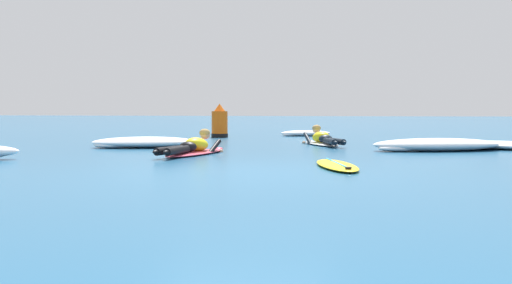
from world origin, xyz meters
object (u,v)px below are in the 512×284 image
object	(u,v)px
drifting_surfboard	(337,165)
channel_marker_buoy	(220,124)
surfer_far	(323,140)
surfer_near	(193,148)

from	to	relation	value
drifting_surfboard	channel_marker_buoy	bearing A→B (deg)	115.39
surfer_far	channel_marker_buoy	size ratio (longest dim) A/B	2.26
drifting_surfboard	channel_marker_buoy	distance (m)	10.00
surfer_near	drifting_surfboard	world-z (taller)	surfer_near
surfer_far	drifting_surfboard	bearing A→B (deg)	-82.60
surfer_near	surfer_far	distance (m)	4.17
surfer_near	channel_marker_buoy	distance (m)	7.21
surfer_far	channel_marker_buoy	xyz separation A→B (m)	(-3.57, 3.52, 0.29)
surfer_far	channel_marker_buoy	world-z (taller)	channel_marker_buoy
surfer_near	surfer_far	size ratio (longest dim) A/B	1.10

